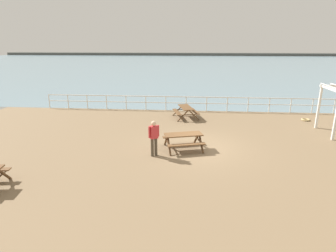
# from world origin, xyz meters

# --- Properties ---
(ground_plane) EXTENTS (30.00, 24.00, 0.20)m
(ground_plane) POSITION_xyz_m (0.00, 0.00, -0.10)
(ground_plane) COLOR #846B4C
(sea_band) EXTENTS (142.00, 90.00, 0.01)m
(sea_band) POSITION_xyz_m (0.00, 52.75, 0.00)
(sea_band) COLOR gray
(sea_band) RESTS_ON ground
(distant_shoreline) EXTENTS (142.00, 6.00, 1.80)m
(distant_shoreline) POSITION_xyz_m (0.00, 95.75, 0.00)
(distant_shoreline) COLOR #4C4C47
(distant_shoreline) RESTS_ON ground
(seaward_railing) EXTENTS (23.07, 0.07, 1.08)m
(seaward_railing) POSITION_xyz_m (-0.00, 7.75, 0.73)
(seaward_railing) COLOR white
(seaward_railing) RESTS_ON ground
(picnic_table_near_left) EXTENTS (1.92, 2.13, 0.80)m
(picnic_table_near_left) POSITION_xyz_m (-0.74, 5.57, 0.58)
(picnic_table_near_left) COLOR brown
(picnic_table_near_left) RESTS_ON ground
(picnic_table_near_right) EXTENTS (2.14, 1.94, 0.80)m
(picnic_table_near_right) POSITION_xyz_m (-0.71, -0.29, 0.58)
(picnic_table_near_right) COLOR brown
(picnic_table_near_right) RESTS_ON ground
(visitor) EXTENTS (0.46, 0.37, 1.66)m
(visitor) POSITION_xyz_m (-2.02, -1.25, 0.95)
(visitor) COLOR #4C4233
(visitor) RESTS_ON ground
(rope_coil) EXTENTS (0.55, 0.55, 0.11)m
(rope_coil) POSITION_xyz_m (7.21, 5.58, 0.06)
(rope_coil) COLOR tan
(rope_coil) RESTS_ON ground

